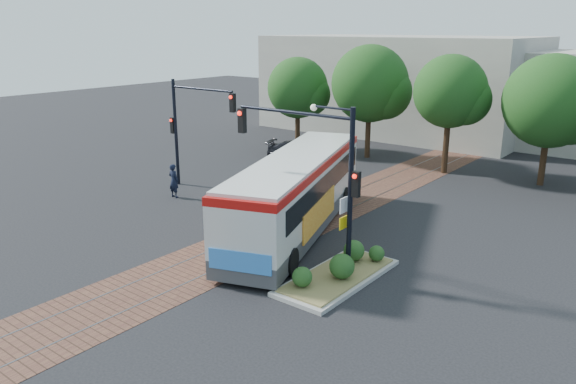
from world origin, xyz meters
name	(u,v)px	position (x,y,z in m)	size (l,w,h in m)	color
ground	(256,241)	(0.00, 0.00, 0.00)	(120.00, 120.00, 0.00)	black
trackbed	(311,217)	(0.00, 4.00, 0.01)	(3.60, 40.00, 0.02)	brown
tree_row	(448,94)	(1.21, 16.42, 4.85)	(26.40, 5.60, 7.67)	#382314
warehouses	(489,91)	(-0.53, 28.75, 3.81)	(40.00, 13.00, 8.00)	#ADA899
city_bus	(297,190)	(0.55, 2.12, 1.88)	(6.76, 12.73, 3.37)	#404143
traffic_island	(340,270)	(4.82, -0.90, 0.33)	(2.20, 5.20, 1.13)	gray
signal_pole_main	(321,163)	(3.86, -0.81, 4.16)	(5.49, 0.46, 6.00)	black
signal_pole_left	(189,120)	(-8.37, 4.00, 3.86)	(4.99, 0.34, 6.00)	black
officer	(174,181)	(-7.67, 2.12, 0.91)	(0.66, 0.44, 1.82)	black
parked_car	(299,151)	(-7.71, 13.18, 0.64)	(1.79, 4.40, 1.28)	black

